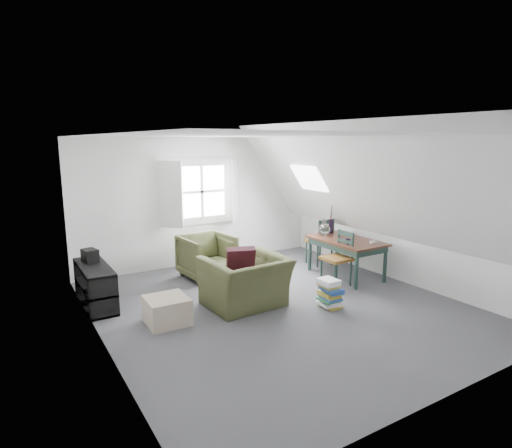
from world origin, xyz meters
TOP-DOWN VIEW (x-y plane):
  - floor at (0.00, 0.00)m, footprint 5.50×5.50m
  - ceiling at (0.00, 0.00)m, footprint 5.50×5.50m
  - wall_back at (0.00, 2.75)m, footprint 5.00×0.00m
  - wall_front at (0.00, -2.75)m, footprint 5.00×0.00m
  - wall_left at (-2.50, 0.00)m, footprint 0.00×5.50m
  - wall_right at (2.50, 0.00)m, footprint 0.00×5.50m
  - slope_left at (-1.55, 0.00)m, footprint 3.19×5.50m
  - slope_right at (1.55, 0.00)m, footprint 3.19×5.50m
  - dormer_window at (0.00, 2.68)m, footprint 1.71×0.35m
  - skylight at (1.55, 1.30)m, footprint 0.35×0.75m
  - armchair_near at (-0.41, 0.28)m, footprint 1.20×1.06m
  - armchair_far at (-0.33, 1.81)m, footprint 0.91×0.93m
  - throw_pillow at (-0.41, 0.43)m, footprint 0.48×0.37m
  - ottoman at (-1.63, 0.29)m, footprint 0.55×0.55m
  - dining_table at (1.86, 0.57)m, footprint 0.82×1.37m
  - demijohn at (1.71, 1.02)m, footprint 0.22×0.22m
  - vase_twigs at (1.96, 1.12)m, footprint 0.09×0.10m
  - cup at (1.61, 0.27)m, footprint 0.12×0.12m
  - paper_box at (2.06, 0.12)m, footprint 0.12×0.09m
  - dining_chair_far at (1.95, 1.40)m, footprint 0.44×0.44m
  - dining_chair_near at (1.42, 0.30)m, footprint 0.43×0.43m
  - media_shelf at (-2.32, 1.42)m, footprint 0.40×1.20m
  - electronics_box at (-2.32, 1.71)m, footprint 0.24×0.30m
  - magazine_stack at (0.63, -0.42)m, footprint 0.32×0.38m

SIDE VIEW (x-z plane):
  - floor at x=0.00m, z-range 0.00..0.00m
  - armchair_near at x=-0.41m, z-range -0.37..0.37m
  - armchair_far at x=-0.33m, z-range -0.39..0.39m
  - ottoman at x=-1.63m, z-range 0.00..0.36m
  - magazine_stack at x=0.63m, z-range 0.00..0.43m
  - media_shelf at x=-2.32m, z-range -0.03..0.59m
  - dining_chair_near at x=1.42m, z-range 0.02..0.94m
  - dining_chair_far at x=1.95m, z-range 0.02..0.96m
  - dining_table at x=1.86m, z-range 0.25..0.94m
  - throw_pillow at x=-0.41m, z-range 0.44..0.88m
  - cup at x=1.61m, z-range 0.64..0.74m
  - paper_box at x=2.06m, z-range 0.69..0.72m
  - electronics_box at x=-2.32m, z-range 0.60..0.81m
  - demijohn at x=1.71m, z-range 0.66..0.97m
  - vase_twigs at x=1.96m, z-range 0.50..1.18m
  - wall_back at x=0.00m, z-range -1.25..3.75m
  - wall_front at x=0.00m, z-range -1.25..3.75m
  - wall_left at x=-2.50m, z-range -1.50..4.00m
  - wall_right at x=2.50m, z-range -1.50..4.00m
  - dormer_window at x=0.00m, z-range 0.80..2.10m
  - skylight at x=1.55m, z-range 1.51..1.98m
  - slope_left at x=-1.55m, z-range -0.47..4.02m
  - slope_right at x=1.55m, z-range -0.47..4.02m
  - ceiling at x=0.00m, z-range 2.50..2.50m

